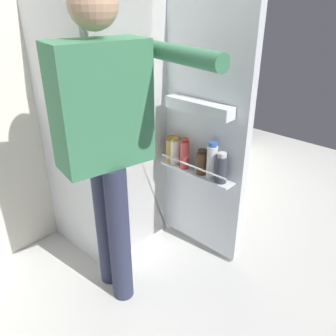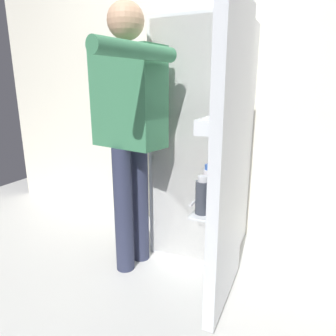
# 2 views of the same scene
# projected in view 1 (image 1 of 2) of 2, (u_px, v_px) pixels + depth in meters

# --- Properties ---
(ground_plane) EXTENTS (5.43, 5.43, 0.00)m
(ground_plane) POSITION_uv_depth(u_px,v_px,m) (164.00, 262.00, 2.33)
(ground_plane) COLOR silver
(kitchen_wall) EXTENTS (4.40, 0.10, 2.64)m
(kitchen_wall) POSITION_uv_depth(u_px,v_px,m) (66.00, 43.00, 2.27)
(kitchen_wall) COLOR silver
(kitchen_wall) RESTS_ON ground_plane
(refrigerator) EXTENTS (0.66, 1.17, 1.63)m
(refrigerator) POSITION_uv_depth(u_px,v_px,m) (114.00, 129.00, 2.27)
(refrigerator) COLOR silver
(refrigerator) RESTS_ON ground_plane
(person) EXTENTS (0.57, 0.82, 1.68)m
(person) POSITION_uv_depth(u_px,v_px,m) (106.00, 129.00, 1.70)
(person) COLOR #2D334C
(person) RESTS_ON ground_plane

